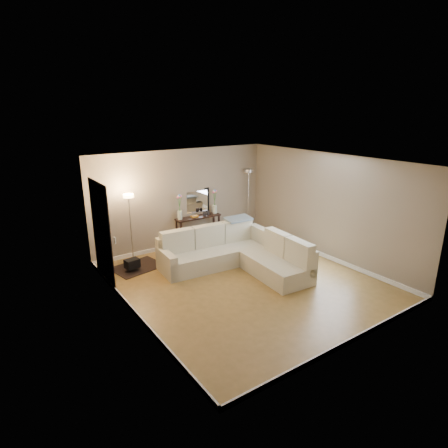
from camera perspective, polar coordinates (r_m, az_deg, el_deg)
floor at (r=8.23m, az=3.19°, el=-8.75°), size 5.00×5.50×0.01m
ceiling at (r=7.46m, az=3.53°, el=9.57°), size 5.00×5.50×0.01m
wall_back at (r=9.99m, az=-6.39°, el=3.86°), size 5.00×0.02×2.60m
wall_front at (r=5.95m, az=19.91°, el=-6.58°), size 5.00×0.02×2.60m
wall_left at (r=6.59m, az=-14.23°, el=-3.72°), size 0.02×5.50×2.60m
wall_right at (r=9.44m, az=15.51°, el=2.53°), size 0.02×5.50×2.60m
baseboard_back at (r=10.33m, az=-6.09°, el=-2.93°), size 5.00×0.03×0.10m
baseboard_front at (r=6.55m, az=18.57°, el=-16.59°), size 5.00×0.03×0.10m
baseboard_left at (r=7.13m, az=-13.29°, el=-13.10°), size 0.03×5.50×0.10m
baseboard_right at (r=9.80m, az=14.84°, el=-4.57°), size 0.03×5.50×0.10m
doorway at (r=8.20m, az=-18.15°, el=-1.37°), size 0.02×1.20×2.20m
switch_plate at (r=7.39m, az=-16.30°, el=-2.40°), size 0.02×0.08×0.12m
sectional_sofa at (r=8.78m, az=1.81°, el=-4.49°), size 2.70×2.73×0.93m
throw_blanket at (r=9.34m, az=2.19°, el=0.81°), size 0.68×0.41×0.09m
console_table at (r=10.23m, az=-4.34°, el=-0.74°), size 1.28×0.36×0.79m
leaning_mirror at (r=10.21m, az=-4.49°, el=3.38°), size 0.91×0.06×0.71m
table_decor at (r=10.13m, az=-3.91°, el=1.34°), size 0.54×0.12×0.13m
flower_vase_left at (r=9.84m, az=-6.76°, el=2.32°), size 0.15×0.12×0.67m
flower_vase_right at (r=10.36m, az=-1.43°, el=3.19°), size 0.15×0.12×0.67m
floor_lamp_lit at (r=9.04m, az=-14.15°, el=1.34°), size 0.28×0.28×1.70m
floor_lamp_unlit at (r=10.96m, az=3.74°, el=5.42°), size 0.27×0.27×1.92m
charcoal_rug at (r=9.12m, az=-13.04°, el=-6.39°), size 1.24×1.02×0.01m
black_bag at (r=8.89m, az=-13.82°, el=-5.85°), size 0.35×0.28×0.20m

